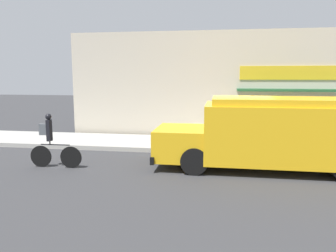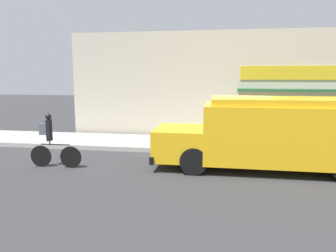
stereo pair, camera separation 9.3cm
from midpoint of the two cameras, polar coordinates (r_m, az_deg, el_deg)
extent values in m
plane|color=#38383A|center=(12.53, 11.59, -5.13)|extent=(70.00, 70.00, 0.00)
cube|color=#ADAAA3|center=(13.89, 11.41, -3.38)|extent=(28.00, 2.83, 0.18)
cube|color=beige|center=(15.29, 11.49, 6.82)|extent=(15.41, 0.18, 4.99)
cube|color=gold|center=(15.45, 20.68, 8.67)|extent=(4.28, 0.05, 0.61)
cube|color=#235633|center=(15.10, 20.79, 5.85)|extent=(4.49, 0.77, 0.10)
cube|color=yellow|center=(10.91, 20.85, -1.23)|extent=(5.33, 2.25, 1.79)
cube|color=yellow|center=(10.84, 2.46, -2.88)|extent=(1.61, 2.06, 0.98)
cube|color=yellow|center=(10.79, 21.13, 4.00)|extent=(4.91, 2.07, 0.21)
cube|color=black|center=(11.04, -1.48, -4.74)|extent=(0.13, 2.19, 0.24)
cube|color=red|center=(12.05, 12.76, 0.46)|extent=(0.03, 0.44, 0.44)
cylinder|color=black|center=(11.80, 5.51, -3.78)|extent=(0.83, 0.26, 0.83)
cylinder|color=black|center=(9.95, 4.74, -6.14)|extent=(0.83, 0.26, 0.83)
cylinder|color=black|center=(12.29, 25.96, -4.12)|extent=(0.83, 0.26, 0.83)
cylinder|color=black|center=(11.10, -16.35, -5.22)|extent=(0.71, 0.06, 0.71)
cylinder|color=black|center=(11.55, -21.03, -4.91)|extent=(0.71, 0.06, 0.71)
cylinder|color=black|center=(11.23, -18.84, -3.06)|extent=(0.98, 0.07, 0.04)
cylinder|color=black|center=(11.30, -19.67, -2.73)|extent=(0.04, 0.04, 0.12)
cube|color=black|center=(11.23, -19.78, -0.70)|extent=(0.13, 0.20, 0.69)
sphere|color=black|center=(11.17, -19.89, 1.56)|extent=(0.20, 0.20, 0.20)
cube|color=#565B60|center=(11.31, -20.64, -0.53)|extent=(0.26, 0.15, 0.36)
cylinder|color=#2D5138|center=(14.57, 25.13, -1.69)|extent=(0.51, 0.51, 0.71)
cylinder|color=black|center=(14.52, 25.23, -0.24)|extent=(0.52, 0.52, 0.04)
camera|label=1|loc=(0.05, -89.78, 0.03)|focal=35.00mm
camera|label=2|loc=(0.05, 90.22, -0.03)|focal=35.00mm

